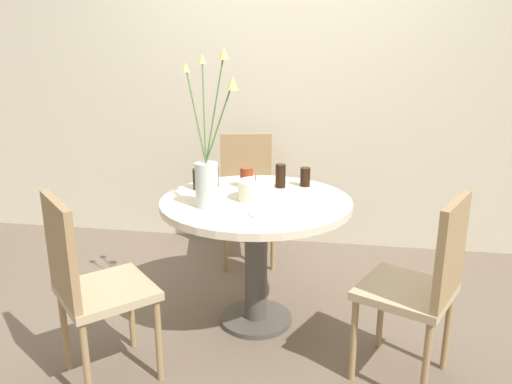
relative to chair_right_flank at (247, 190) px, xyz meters
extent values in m
plane|color=#6B5B4C|center=(0.22, -0.91, -0.53)|extent=(16.00, 16.00, 0.00)
cube|color=beige|center=(0.22, 0.40, 0.77)|extent=(8.00, 0.05, 2.60)
cylinder|color=beige|center=(0.22, -0.91, 0.20)|extent=(1.05, 1.05, 0.04)
cylinder|color=#4C4742|center=(0.22, -0.91, -0.16)|extent=(0.13, 0.13, 0.68)
cylinder|color=#4C4742|center=(0.22, -0.91, -0.52)|extent=(0.42, 0.42, 0.03)
cube|color=tan|center=(0.02, -0.08, -0.08)|extent=(0.48, 0.48, 0.04)
cube|color=#997A51|center=(-0.02, 0.10, 0.17)|extent=(0.38, 0.12, 0.46)
cylinder|color=#997A51|center=(-0.11, -0.28, -0.32)|extent=(0.03, 0.03, 0.43)
cylinder|color=#997A51|center=(0.22, -0.20, -0.32)|extent=(0.03, 0.03, 0.43)
cylinder|color=#997A51|center=(-0.19, 0.05, -0.32)|extent=(0.03, 0.03, 0.43)
cylinder|color=#997A51|center=(0.14, 0.13, -0.32)|extent=(0.03, 0.03, 0.43)
cube|color=tan|center=(-0.39, -1.51, -0.08)|extent=(0.57, 0.57, 0.04)
cube|color=#997A51|center=(-0.52, -1.64, 0.17)|extent=(0.29, 0.30, 0.46)
cylinder|color=#997A51|center=(-0.15, -1.51, -0.32)|extent=(0.03, 0.03, 0.43)
cylinder|color=#997A51|center=(-0.39, -1.27, -0.32)|extent=(0.03, 0.03, 0.43)
cylinder|color=#997A51|center=(-0.39, -1.75, -0.32)|extent=(0.03, 0.03, 0.43)
cylinder|color=#997A51|center=(-0.63, -1.51, -0.32)|extent=(0.03, 0.03, 0.43)
cube|color=tan|center=(0.99, -1.28, -0.08)|extent=(0.53, 0.53, 0.04)
cube|color=#997A51|center=(1.15, -1.36, 0.17)|extent=(0.20, 0.36, 0.46)
cylinder|color=#997A51|center=(0.91, -1.06, -0.32)|extent=(0.03, 0.03, 0.43)
cylinder|color=#997A51|center=(0.76, -1.36, -0.32)|extent=(0.03, 0.03, 0.43)
cylinder|color=#997A51|center=(1.22, -1.20, -0.32)|extent=(0.03, 0.03, 0.43)
cylinder|color=#997A51|center=(1.07, -1.51, -0.32)|extent=(0.03, 0.03, 0.43)
cylinder|color=white|center=(0.22, -0.92, 0.27)|extent=(0.19, 0.19, 0.11)
cylinder|color=#E54C4C|center=(0.22, -0.92, 0.35)|extent=(0.01, 0.01, 0.04)
cylinder|color=silver|center=(-0.01, -1.08, 0.33)|extent=(0.12, 0.12, 0.23)
cylinder|color=#4C7538|center=(-0.04, -0.98, 0.70)|extent=(0.06, 0.19, 0.51)
cone|color=#EFCC66|center=(-0.07, -0.89, 0.96)|extent=(0.05, 0.05, 0.05)
cylinder|color=#4C7538|center=(0.03, -1.03, 0.72)|extent=(0.09, 0.10, 0.54)
cone|color=#EFCC66|center=(0.07, -0.99, 0.99)|extent=(0.05, 0.05, 0.06)
cylinder|color=#4C7538|center=(0.06, -1.07, 0.65)|extent=(0.15, 0.01, 0.40)
cone|color=#EFCC66|center=(0.13, -1.07, 0.85)|extent=(0.06, 0.06, 0.07)
cylinder|color=#4C7538|center=(-0.07, -1.02, 0.68)|extent=(0.13, 0.12, 0.47)
cone|color=#EFCC66|center=(-0.13, -0.97, 0.92)|extent=(0.04, 0.04, 0.05)
cylinder|color=white|center=(0.32, -1.15, 0.22)|extent=(0.20, 0.20, 0.01)
cylinder|color=black|center=(0.32, -0.65, 0.29)|extent=(0.06, 0.06, 0.14)
cylinder|color=black|center=(-0.07, -0.70, 0.28)|extent=(0.06, 0.06, 0.12)
cylinder|color=black|center=(0.46, -0.60, 0.27)|extent=(0.06, 0.06, 0.11)
cylinder|color=black|center=(-0.14, -0.77, 0.28)|extent=(0.08, 0.08, 0.12)
cylinder|color=maroon|center=(0.12, -0.68, 0.28)|extent=(0.08, 0.08, 0.12)
camera|label=1|loc=(0.64, -3.47, 1.03)|focal=35.00mm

